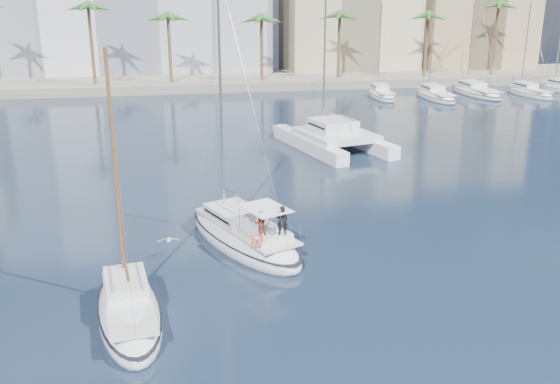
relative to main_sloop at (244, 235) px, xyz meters
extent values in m
plane|color=black|center=(3.24, -2.10, -0.49)|extent=(160.00, 160.00, 0.00)
cube|color=gray|center=(3.24, 58.90, 0.11)|extent=(120.00, 14.00, 1.20)
cube|color=beige|center=(25.24, 67.90, 9.51)|extent=(20.00, 14.00, 20.00)
cube|color=tan|center=(45.24, 65.90, 8.51)|extent=(18.00, 12.00, 18.00)
cylinder|color=brown|center=(3.24, 54.90, 4.76)|extent=(0.44, 0.44, 10.50)
sphere|color=#316725|center=(3.24, 54.90, 10.01)|extent=(3.60, 3.60, 3.60)
cylinder|color=brown|center=(37.24, 54.90, 4.76)|extent=(0.44, 0.44, 10.50)
sphere|color=#316725|center=(37.24, 54.90, 10.01)|extent=(3.60, 3.60, 3.60)
ellipsoid|color=white|center=(0.00, 0.01, -0.18)|extent=(6.94, 10.60, 2.11)
ellipsoid|color=black|center=(0.00, 0.01, 0.12)|extent=(7.00, 10.71, 0.18)
cube|color=silver|center=(0.07, -0.17, 0.62)|extent=(5.09, 7.90, 0.12)
cube|color=silver|center=(-0.38, 0.91, 0.98)|extent=(3.30, 3.90, 0.60)
cube|color=black|center=(-0.38, 0.91, 1.00)|extent=(3.16, 3.55, 0.14)
cylinder|color=#B7BABF|center=(-0.84, 1.99, 7.33)|extent=(0.15, 0.15, 13.31)
cylinder|color=#B7BABF|center=(-0.04, 0.10, 2.18)|extent=(1.70, 3.82, 0.11)
cube|color=silver|center=(0.83, -1.96, 0.86)|extent=(2.76, 3.09, 0.36)
cube|color=white|center=(0.87, -2.05, 2.23)|extent=(2.76, 3.09, 0.04)
torus|color=silver|center=(1.22, -2.86, 1.53)|extent=(0.90, 0.42, 0.96)
torus|color=#FF410D|center=(0.22, -3.71, 1.23)|extent=(0.66, 0.43, 0.64)
imported|color=black|center=(1.61, -2.79, 1.80)|extent=(0.56, 0.37, 1.52)
imported|color=maroon|center=(0.55, -2.60, 1.66)|extent=(0.66, 0.54, 1.26)
ellipsoid|color=white|center=(-5.69, -7.34, -0.21)|extent=(3.57, 8.33, 1.90)
ellipsoid|color=black|center=(-5.69, -7.34, 0.06)|extent=(3.61, 8.41, 0.18)
cube|color=silver|center=(-5.67, -7.50, 0.50)|extent=(2.58, 6.24, 0.12)
cube|color=silver|center=(-5.80, -6.57, 0.86)|extent=(2.04, 2.84, 0.60)
cube|color=black|center=(-5.80, -6.57, 0.88)|extent=(2.02, 2.53, 0.14)
cylinder|color=brown|center=(-5.92, -5.65, 5.55)|extent=(0.15, 0.15, 9.97)
cylinder|color=brown|center=(-5.70, -7.27, 2.06)|extent=(0.54, 3.24, 0.11)
cube|color=white|center=(8.00, 19.63, 0.06)|extent=(4.11, 11.84, 1.10)
cube|color=white|center=(12.61, 20.81, 0.06)|extent=(4.11, 11.84, 1.10)
cube|color=silver|center=(10.45, 19.65, 0.81)|extent=(6.81, 7.67, 0.50)
cube|color=silver|center=(10.30, 20.22, 1.51)|extent=(4.06, 4.27, 1.00)
cube|color=black|center=(10.30, 20.22, 1.56)|extent=(3.96, 3.82, 0.18)
cylinder|color=#B7BABF|center=(9.86, 21.95, 8.95)|extent=(0.18, 0.18, 15.88)
ellipsoid|color=silver|center=(-3.99, -1.26, 0.54)|extent=(0.23, 0.44, 0.21)
sphere|color=silver|center=(-3.99, -1.06, 0.56)|extent=(0.11, 0.11, 0.11)
cube|color=gray|center=(-4.31, -1.26, 0.57)|extent=(0.50, 0.18, 0.12)
cube|color=gray|center=(-3.68, -1.26, 0.57)|extent=(0.50, 0.18, 0.12)
camera|label=1|loc=(-3.60, -31.16, 12.65)|focal=40.00mm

